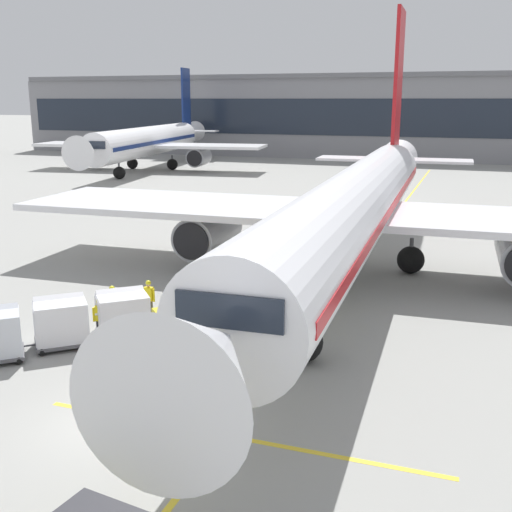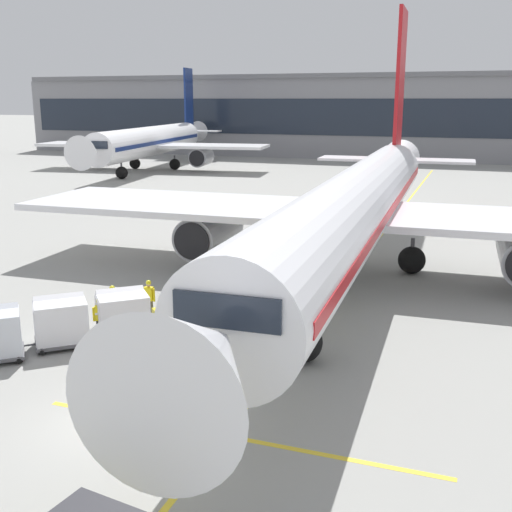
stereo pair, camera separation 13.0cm
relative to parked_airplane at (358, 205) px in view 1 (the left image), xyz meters
name	(u,v)px [view 1 (the left image)]	position (x,y,z in m)	size (l,w,h in m)	color
ground_plane	(114,421)	(-3.63, -18.28, -3.76)	(600.00, 600.00, 0.00)	gray
parked_airplane	(358,205)	(0.00, 0.00, 0.00)	(37.79, 47.87, 15.98)	white
belt_loader	(202,303)	(-4.60, -9.89, -2.86)	(4.58, 4.49, 3.32)	gold
baggage_cart_lead	(123,314)	(-6.86, -12.38, -2.76)	(2.59, 2.52, 1.91)	#515156
baggage_cart_second	(61,321)	(-8.62, -13.92, -2.76)	(2.59, 2.52, 1.91)	#515156
ground_crew_by_loader	(100,317)	(-7.48, -13.00, -2.76)	(0.52, 0.38, 1.74)	black
ground_crew_by_carts	(173,334)	(-4.02, -13.68, -2.76)	(0.28, 0.57, 1.74)	#333847
ground_crew_marshaller	(149,297)	(-6.92, -10.17, -2.76)	(0.57, 0.25, 1.74)	#514C42
ground_crew_wingwalker	(113,303)	(-7.94, -11.37, -2.76)	(0.43, 0.46, 1.74)	#333847
safety_cone_engine_keepout	(220,257)	(-7.77, -0.39, -3.40)	(0.65, 0.65, 0.74)	black
safety_cone_wingtip	(229,256)	(-7.38, 0.04, -3.44)	(0.59, 0.59, 0.67)	black
safety_cone_nose_mark	(197,283)	(-6.85, -5.54, -3.42)	(0.61, 0.61, 0.70)	black
apron_guidance_line_lead_in	(347,277)	(-0.25, -0.89, -3.76)	(0.20, 110.00, 0.01)	yellow
apron_guidance_line_stop_bar	(234,437)	(0.03, -17.96, -3.76)	(12.00, 0.20, 0.01)	yellow
terminal_building	(335,116)	(-17.63, 73.21, 2.71)	(109.73, 17.89, 13.05)	gray
distant_airplane	(149,142)	(-35.44, 41.68, -0.04)	(31.23, 40.63, 13.80)	white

